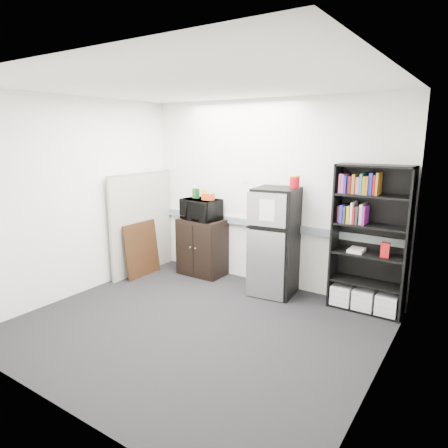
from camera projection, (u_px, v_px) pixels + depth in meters
name	position (u px, v px, depth m)	size (l,w,h in m)	color
floor	(195.00, 326.00, 4.68)	(4.00, 4.00, 0.00)	black
wall_back	(267.00, 194.00, 5.81)	(4.00, 0.02, 2.70)	white
wall_right	(384.00, 239.00, 3.30)	(0.02, 3.50, 2.70)	white
wall_left	(78.00, 198.00, 5.47)	(0.02, 3.50, 2.70)	white
ceiling	(191.00, 84.00, 4.09)	(4.00, 3.50, 0.02)	white
electrical_raceway	(266.00, 225.00, 5.88)	(3.92, 0.05, 0.10)	gray
wall_note	(247.00, 179.00, 5.95)	(0.14, 0.00, 0.10)	white
bookshelf	(370.00, 241.00, 4.93)	(0.90, 0.34, 1.85)	black
cubicle_partition	(142.00, 223.00, 6.41)	(0.06, 1.30, 1.62)	#9A9789
cabinet	(202.00, 247.00, 6.35)	(0.72, 0.48, 0.90)	black
microwave	(201.00, 209.00, 6.20)	(0.58, 0.39, 0.32)	black
snack_box_a	(195.00, 193.00, 6.26)	(0.07, 0.05, 0.15)	#1A5C1B
snack_box_b	(197.00, 194.00, 6.23)	(0.07, 0.05, 0.15)	#0B3317
snack_box_c	(204.00, 195.00, 6.16)	(0.07, 0.05, 0.14)	gold
snack_bag	(208.00, 197.00, 6.06)	(0.18, 0.10, 0.10)	#CF4314
refrigerator	(275.00, 242.00, 5.51)	(0.63, 0.65, 1.50)	black
coffee_can	(295.00, 181.00, 5.32)	(0.14, 0.14, 0.19)	#AA0713
framed_poster	(142.00, 249.00, 6.29)	(0.13, 0.67, 0.86)	black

